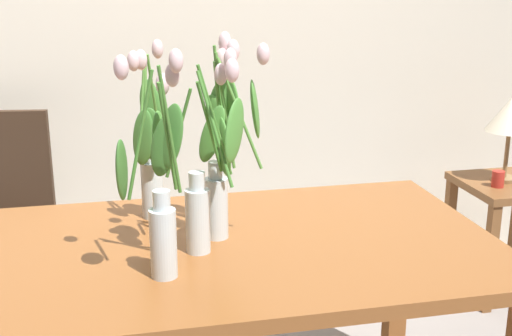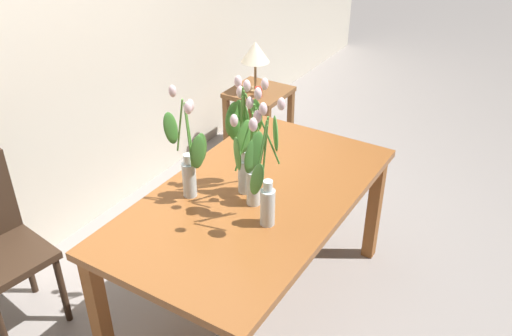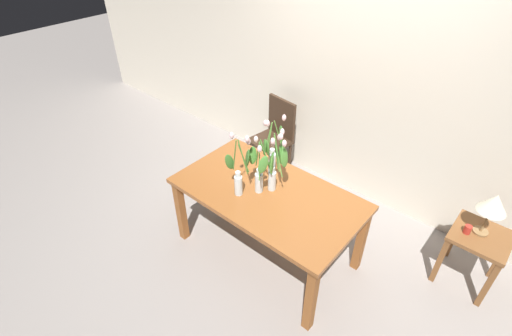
% 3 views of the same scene
% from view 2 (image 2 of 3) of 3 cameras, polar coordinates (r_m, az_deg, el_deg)
% --- Properties ---
extents(ground_plane, '(18.00, 18.00, 0.00)m').
position_cam_2_polar(ground_plane, '(3.17, -0.19, -13.95)').
color(ground_plane, gray).
extents(room_wall_rear, '(9.00, 0.10, 2.70)m').
position_cam_2_polar(room_wall_rear, '(3.34, -21.98, 13.38)').
color(room_wall_rear, beige).
rests_on(room_wall_rear, ground).
extents(dining_table, '(1.60, 0.90, 0.74)m').
position_cam_2_polar(dining_table, '(2.75, -0.21, -4.35)').
color(dining_table, brown).
rests_on(dining_table, ground).
extents(tulip_vase_0, '(0.20, 0.18, 0.57)m').
position_cam_2_polar(tulip_vase_0, '(2.39, 0.71, -1.62)').
color(tulip_vase_0, silver).
rests_on(tulip_vase_0, dining_table).
extents(tulip_vase_1, '(0.19, 0.16, 0.59)m').
position_cam_2_polar(tulip_vase_1, '(2.62, -1.28, 2.50)').
color(tulip_vase_1, silver).
rests_on(tulip_vase_1, dining_table).
extents(tulip_vase_2, '(0.26, 0.24, 0.55)m').
position_cam_2_polar(tulip_vase_2, '(2.53, -0.26, 0.79)').
color(tulip_vase_2, silver).
rests_on(tulip_vase_2, dining_table).
extents(tulip_vase_3, '(0.13, 0.24, 0.55)m').
position_cam_2_polar(tulip_vase_3, '(2.60, -7.05, 0.84)').
color(tulip_vase_3, silver).
rests_on(tulip_vase_3, dining_table).
extents(side_table, '(0.44, 0.44, 0.55)m').
position_cam_2_polar(side_table, '(4.40, 0.32, 6.74)').
color(side_table, brown).
rests_on(side_table, ground).
extents(table_lamp, '(0.22, 0.22, 0.40)m').
position_cam_2_polar(table_lamp, '(4.23, -0.07, 11.92)').
color(table_lamp, olive).
rests_on(table_lamp, side_table).
extents(pillar_candle, '(0.06, 0.06, 0.07)m').
position_cam_2_polar(pillar_candle, '(4.22, 0.27, 7.98)').
color(pillar_candle, '#B72D23').
rests_on(pillar_candle, side_table).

